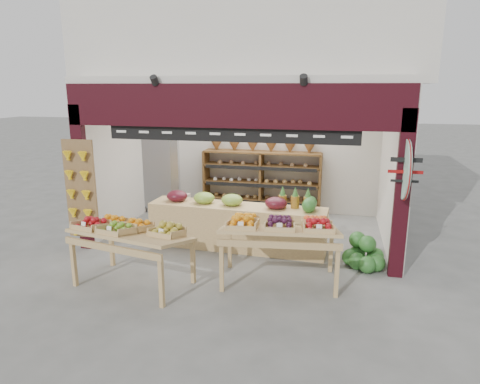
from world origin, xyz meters
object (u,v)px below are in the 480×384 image
mid_counter (236,225)px  watermelon_pile (364,255)px  back_shelving (262,166)px  display_table_right (280,227)px  refrigerator (163,169)px  display_table_left (127,231)px  cardboard_stack (189,212)px

mid_counter → watermelon_pile: mid_counter is taller
back_shelving → watermelon_pile: size_ratio=3.87×
mid_counter → display_table_right: display_table_right is taller
refrigerator → mid_counter: size_ratio=0.60×
display_table_left → cardboard_stack: bearing=92.5°
display_table_left → watermelon_pile: display_table_left is taller
cardboard_stack → watermelon_pile: bearing=-24.5°
mid_counter → back_shelving: bearing=89.2°
cardboard_stack → watermelon_pile: cardboard_stack is taller
cardboard_stack → display_table_right: size_ratio=0.54×
cardboard_stack → watermelon_pile: size_ratio=1.40×
back_shelving → watermelon_pile: 3.68m
refrigerator → watermelon_pile: refrigerator is taller
display_table_left → watermelon_pile: size_ratio=2.57×
watermelon_pile → cardboard_stack: bearing=155.5°
mid_counter → cardboard_stack: bearing=136.9°
mid_counter → display_table_right: 1.63m
watermelon_pile → mid_counter: bearing=170.8°
cardboard_stack → mid_counter: mid_counter is taller
back_shelving → display_table_right: 3.76m
back_shelving → display_table_right: (0.95, -3.63, -0.24)m
display_table_right → back_shelving: bearing=104.6°
back_shelving → cardboard_stack: (-1.43, -1.09, -0.90)m
back_shelving → refrigerator: refrigerator is taller
back_shelving → cardboard_stack: bearing=-142.7°
display_table_left → watermelon_pile: (3.55, 1.43, -0.63)m
refrigerator → mid_counter: refrigerator is taller
back_shelving → refrigerator: size_ratio=1.40×
back_shelving → display_table_left: 4.40m
back_shelving → display_table_left: size_ratio=1.51×
refrigerator → display_table_right: size_ratio=1.06×
back_shelving → cardboard_stack: 2.01m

